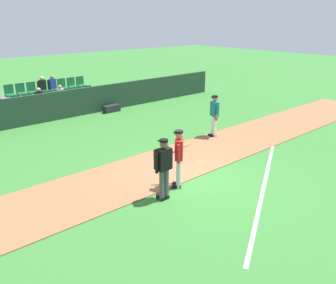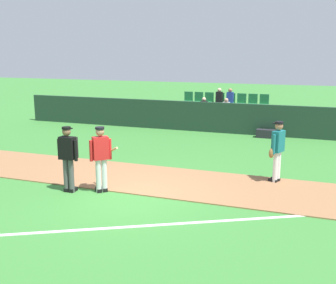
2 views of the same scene
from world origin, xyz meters
name	(u,v)px [view 1 (image 1 of 2)]	position (x,y,z in m)	size (l,w,h in m)	color
ground_plane	(200,180)	(0.00, 0.00, 0.00)	(80.00, 80.00, 0.00)	#387A33
infield_dirt_path	(167,165)	(0.00, 1.56, 0.01)	(28.00, 2.73, 0.03)	#936642
foul_line_chalk	(270,160)	(3.00, -0.50, 0.01)	(12.00, 0.10, 0.01)	white
dugout_fence	(65,105)	(0.00, 9.34, 0.69)	(20.00, 0.16, 1.39)	#1E3828
stadium_bleachers	(53,103)	(0.00, 10.79, 0.50)	(5.00, 2.10, 1.90)	slate
batter_red_jersey	(179,157)	(-0.80, 0.12, 0.97)	(0.73, 0.68, 1.76)	silver
umpire_home_plate	(163,166)	(-1.62, -0.16, 1.00)	(0.59, 0.31, 1.76)	#4C4C4C
runner_teal_jersey	(214,115)	(3.44, 2.56, 0.96)	(0.41, 0.63, 1.76)	white
equipment_bag	(112,109)	(2.41, 8.89, 0.18)	(0.90, 0.36, 0.36)	#232328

